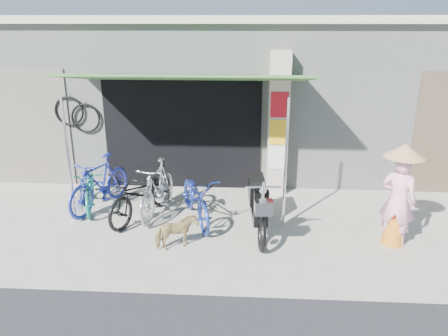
# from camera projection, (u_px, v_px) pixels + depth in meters

# --- Properties ---
(ground) EXTENTS (80.00, 80.00, 0.00)m
(ground) POSITION_uv_depth(u_px,v_px,m) (232.00, 243.00, 7.37)
(ground) COLOR #AEAA9D
(ground) RESTS_ON ground
(bicycle_shop) EXTENTS (12.30, 5.30, 3.66)m
(bicycle_shop) POSITION_uv_depth(u_px,v_px,m) (241.00, 89.00, 11.58)
(bicycle_shop) COLOR #9CA29A
(bicycle_shop) RESTS_ON ground
(shop_pillar) EXTENTS (0.42, 0.44, 3.00)m
(shop_pillar) POSITION_uv_depth(u_px,v_px,m) (278.00, 124.00, 9.15)
(shop_pillar) COLOR #B9AE9E
(shop_pillar) RESTS_ON ground
(awning) EXTENTS (4.60, 1.88, 2.72)m
(awning) POSITION_uv_depth(u_px,v_px,m) (188.00, 80.00, 8.14)
(awning) COLOR #315E2A
(awning) RESTS_ON ground
(neighbour_left) EXTENTS (2.60, 0.06, 2.60)m
(neighbour_left) POSITION_uv_depth(u_px,v_px,m) (13.00, 128.00, 9.68)
(neighbour_left) COLOR #6B665B
(neighbour_left) RESTS_ON ground
(bike_teal) EXTENTS (1.00, 1.70, 0.85)m
(bike_teal) POSITION_uv_depth(u_px,v_px,m) (90.00, 188.00, 8.64)
(bike_teal) COLOR #1B7D6E
(bike_teal) RESTS_ON ground
(bike_blue) EXTENTS (1.10, 1.84, 1.07)m
(bike_blue) POSITION_uv_depth(u_px,v_px,m) (100.00, 183.00, 8.57)
(bike_blue) COLOR #222E9E
(bike_blue) RESTS_ON ground
(bike_black) EXTENTS (1.34, 1.99, 0.99)m
(bike_black) POSITION_uv_depth(u_px,v_px,m) (142.00, 193.00, 8.18)
(bike_black) COLOR black
(bike_black) RESTS_ON ground
(bike_silver) EXTENTS (0.75, 1.82, 1.06)m
(bike_silver) POSITION_uv_depth(u_px,v_px,m) (157.00, 188.00, 8.33)
(bike_silver) COLOR silver
(bike_silver) RESTS_ON ground
(bike_navy) EXTENTS (1.22, 1.88, 0.93)m
(bike_navy) POSITION_uv_depth(u_px,v_px,m) (196.00, 198.00, 8.05)
(bike_navy) COLOR navy
(bike_navy) RESTS_ON ground
(street_dog) EXTENTS (0.76, 0.60, 0.58)m
(street_dog) POSITION_uv_depth(u_px,v_px,m) (176.00, 232.00, 7.12)
(street_dog) COLOR tan
(street_dog) RESTS_ON ground
(moped) EXTENTS (0.56, 1.98, 1.12)m
(moped) POSITION_uv_depth(u_px,v_px,m) (258.00, 203.00, 7.69)
(moped) COLOR black
(moped) RESTS_ON ground
(nun) EXTENTS (0.68, 0.64, 1.75)m
(nun) POSITION_uv_depth(u_px,v_px,m) (399.00, 196.00, 7.10)
(nun) COLOR #FDAAC2
(nun) RESTS_ON ground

